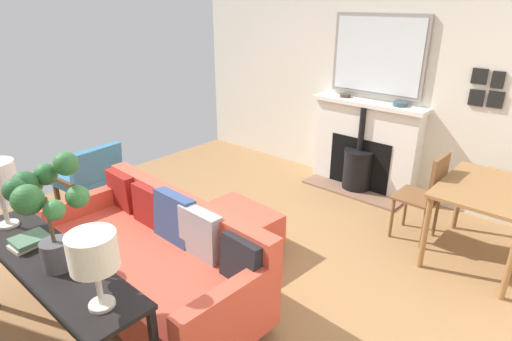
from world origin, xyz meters
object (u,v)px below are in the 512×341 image
at_px(fireplace, 363,151).
at_px(sofa, 154,258).
at_px(table_lamp_far_end, 93,254).
at_px(dining_table, 488,198).
at_px(mantel_bowl_far, 400,104).
at_px(ottoman, 234,227).
at_px(armchair_accent, 90,174).
at_px(potted_plant, 45,203).
at_px(mantel_bowl_near, 345,95).
at_px(book_stack, 30,241).
at_px(console_table, 51,270).
at_px(dining_chair_near_fireplace, 427,191).

relative_size(fireplace, sofa, 0.69).
height_order(table_lamp_far_end, dining_table, table_lamp_far_end).
distance_m(mantel_bowl_far, ottoman, 2.40).
xyz_separation_m(armchair_accent, potted_plant, (1.20, 1.93, 0.74)).
bearing_deg(sofa, ottoman, -179.74).
xyz_separation_m(table_lamp_far_end, potted_plant, (-0.00, -0.51, 0.12)).
bearing_deg(mantel_bowl_near, armchair_accent, -32.36).
bearing_deg(dining_table, sofa, -38.37).
bearing_deg(mantel_bowl_far, mantel_bowl_near, -90.00).
bearing_deg(book_stack, mantel_bowl_near, 178.02).
relative_size(console_table, dining_table, 1.69).
bearing_deg(mantel_bowl_near, dining_chair_near_fireplace, 61.05).
distance_m(table_lamp_far_end, dining_table, 3.28).
relative_size(sofa, console_table, 1.19).
xyz_separation_m(fireplace, mantel_bowl_far, (-0.03, 0.38, 0.65)).
height_order(ottoman, armchair_accent, armchair_accent).
bearing_deg(armchair_accent, sofa, 76.17).
height_order(console_table, potted_plant, potted_plant).
bearing_deg(potted_plant, dining_table, 151.30).
bearing_deg(dining_chair_near_fireplace, book_stack, -27.04).
relative_size(mantel_bowl_far, armchair_accent, 0.21).
xyz_separation_m(console_table, potted_plant, (-0.00, 0.14, 0.53)).
distance_m(mantel_bowl_far, book_stack, 3.94).
bearing_deg(book_stack, table_lamp_far_end, 90.06).
bearing_deg(potted_plant, table_lamp_far_end, 89.65).
height_order(sofa, dining_chair_near_fireplace, dining_chair_near_fireplace).
xyz_separation_m(table_lamp_far_end, book_stack, (0.00, -0.91, -0.30)).
distance_m(mantel_bowl_far, potted_plant, 3.84).
height_order(mantel_bowl_near, potted_plant, potted_plant).
relative_size(fireplace, dining_table, 1.39).
bearing_deg(dining_table, mantel_bowl_near, -112.01).
relative_size(sofa, potted_plant, 2.86).
height_order(mantel_bowl_near, dining_table, mantel_bowl_near).
bearing_deg(sofa, book_stack, -19.25).
relative_size(sofa, table_lamp_far_end, 4.64).
distance_m(armchair_accent, console_table, 2.17).
relative_size(fireplace, book_stack, 5.57).
distance_m(ottoman, console_table, 1.73).
bearing_deg(mantel_bowl_far, dining_chair_near_fireplace, 41.87).
xyz_separation_m(mantel_bowl_near, console_table, (3.82, 0.13, -0.49)).
xyz_separation_m(ottoman, potted_plant, (1.67, 0.14, 0.94)).
relative_size(table_lamp_far_end, dining_chair_near_fireplace, 0.48).
xyz_separation_m(potted_plant, dining_chair_near_fireplace, (-3.03, 1.14, -0.64)).
xyz_separation_m(mantel_bowl_far, potted_plant, (3.82, -0.44, 0.03)).
xyz_separation_m(mantel_bowl_far, sofa, (3.06, -0.58, -0.79)).
xyz_separation_m(console_table, table_lamp_far_end, (-0.00, 0.65, 0.41)).
height_order(fireplace, console_table, fireplace).
relative_size(ottoman, book_stack, 3.09).
relative_size(fireplace, ottoman, 1.80).
xyz_separation_m(potted_plant, book_stack, (0.00, -0.41, -0.42)).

